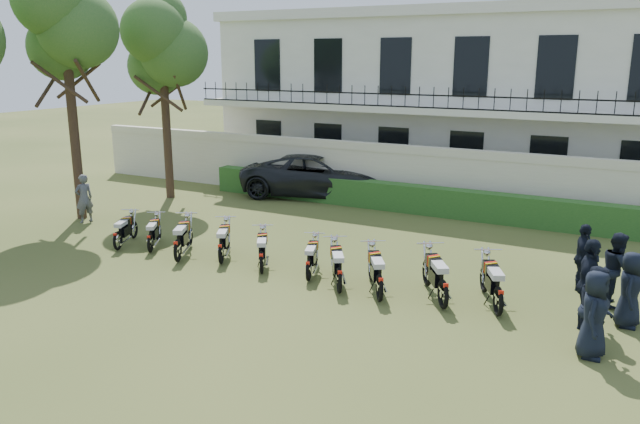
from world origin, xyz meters
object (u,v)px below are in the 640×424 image
(motorcycle_2, at_px, (177,245))
(motorcycle_8, at_px, (443,287))
(motorcycle_4, at_px, (261,257))
(motorcycle_9, at_px, (499,294))
(officer_2, at_px, (588,284))
(tree_west_mid, at_px, (64,19))
(inspector, at_px, (84,198))
(officer_3, at_px, (630,289))
(motorcycle_1, at_px, (150,239))
(motorcycle_5, at_px, (309,265))
(officer_4, at_px, (617,269))
(motorcycle_7, at_px, (380,281))
(tree_west_near, at_px, (162,45))
(officer_5, at_px, (583,257))
(motorcycle_6, at_px, (339,274))
(officer_1, at_px, (596,308))
(motorcycle_0, at_px, (117,236))
(suv, at_px, (319,175))
(officer_0, at_px, (594,314))
(motorcycle_3, at_px, (221,248))

(motorcycle_2, relative_size, motorcycle_8, 1.00)
(motorcycle_4, relative_size, motorcycle_9, 0.85)
(officer_2, bearing_deg, motorcycle_4, 99.32)
(tree_west_mid, xyz_separation_m, motorcycle_2, (6.17, -2.20, -6.17))
(inspector, xyz_separation_m, officer_2, (15.88, -1.14, 0.13))
(motorcycle_4, height_order, officer_3, officer_3)
(officer_2, distance_m, officer_3, 0.93)
(motorcycle_1, bearing_deg, motorcycle_5, -30.25)
(officer_4, bearing_deg, motorcycle_7, 103.86)
(tree_west_near, distance_m, officer_3, 18.14)
(officer_3, xyz_separation_m, officer_4, (-0.31, 1.14, 0.04))
(motorcycle_4, relative_size, officer_3, 1.00)
(motorcycle_5, bearing_deg, motorcycle_9, -19.92)
(tree_west_mid, relative_size, motorcycle_9, 4.65)
(motorcycle_9, xyz_separation_m, officer_5, (1.38, 2.58, 0.30))
(tree_west_mid, height_order, motorcycle_5, tree_west_mid)
(motorcycle_4, relative_size, officer_4, 0.96)
(tree_west_mid, distance_m, motorcycle_5, 11.96)
(motorcycle_5, distance_m, motorcycle_6, 1.10)
(motorcycle_1, bearing_deg, officer_1, -33.88)
(motorcycle_0, relative_size, suv, 0.27)
(motorcycle_1, height_order, officer_0, officer_0)
(motorcycle_1, bearing_deg, motorcycle_2, -44.21)
(motorcycle_8, relative_size, officer_3, 1.13)
(suv, relative_size, officer_2, 3.18)
(officer_1, bearing_deg, motorcycle_2, 82.29)
(motorcycle_7, xyz_separation_m, officer_2, (4.29, 0.73, 0.45))
(motorcycle_3, distance_m, suv, 8.95)
(motorcycle_5, distance_m, officer_5, 6.60)
(tree_west_mid, bearing_deg, motorcycle_3, -13.61)
(motorcycle_4, distance_m, officer_2, 7.75)
(motorcycle_0, height_order, officer_3, officer_3)
(motorcycle_1, bearing_deg, tree_west_near, 95.41)
(tree_west_near, bearing_deg, motorcycle_7, -28.10)
(motorcycle_8, bearing_deg, motorcycle_2, 149.30)
(tree_west_near, bearing_deg, inspector, -89.42)
(motorcycle_1, height_order, motorcycle_8, motorcycle_8)
(tree_west_near, xyz_separation_m, motorcycle_8, (13.04, -5.95, -5.36))
(tree_west_mid, relative_size, motorcycle_8, 4.82)
(tree_west_mid, distance_m, motorcycle_8, 14.99)
(motorcycle_8, xyz_separation_m, inspector, (-12.99, 1.61, 0.30))
(tree_west_near, distance_m, inspector, 6.67)
(motorcycle_7, bearing_deg, motorcycle_0, 148.41)
(officer_1, distance_m, officer_5, 3.29)
(motorcycle_0, height_order, officer_5, officer_5)
(motorcycle_3, relative_size, officer_5, 1.04)
(tree_west_near, distance_m, officer_5, 16.70)
(motorcycle_4, distance_m, officer_4, 8.44)
(motorcycle_7, height_order, officer_2, officer_2)
(motorcycle_0, xyz_separation_m, motorcycle_1, (0.98, 0.28, -0.01))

